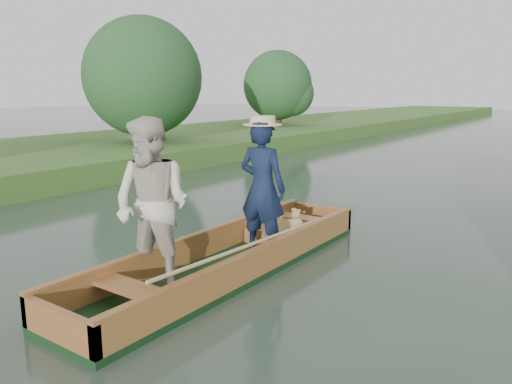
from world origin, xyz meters
The scene contains 3 objects.
ground centered at (0.00, 0.00, 0.00)m, with size 120.00×120.00×0.00m, color #283D30.
trees_far centered at (-0.82, 8.69, 2.48)m, with size 22.77×18.32×4.65m.
punt centered at (-0.09, -0.29, 0.75)m, with size 1.31×5.00×2.03m.
Camera 1 is at (3.83, -4.81, 2.31)m, focal length 35.00 mm.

